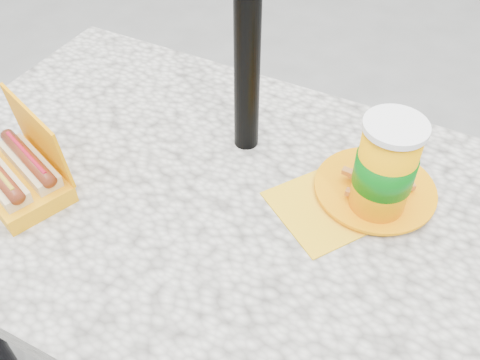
% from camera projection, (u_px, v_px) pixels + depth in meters
% --- Properties ---
extents(picnic_table, '(1.20, 0.80, 0.75)m').
position_uv_depth(picnic_table, '(211.00, 227.00, 1.10)').
color(picnic_table, beige).
rests_on(picnic_table, ground).
extents(hotdog_box, '(0.24, 0.20, 0.17)m').
position_uv_depth(hotdog_box, '(19.00, 174.00, 1.00)').
color(hotdog_box, orange).
rests_on(hotdog_box, picnic_table).
extents(fries_plate, '(0.31, 0.32, 0.04)m').
position_uv_depth(fries_plate, '(371.00, 189.00, 1.01)').
color(fries_plate, gold).
rests_on(fries_plate, picnic_table).
extents(soda_cup, '(0.11, 0.11, 0.20)m').
position_uv_depth(soda_cup, '(385.00, 169.00, 0.92)').
color(soda_cup, '#FFA200').
rests_on(soda_cup, picnic_table).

